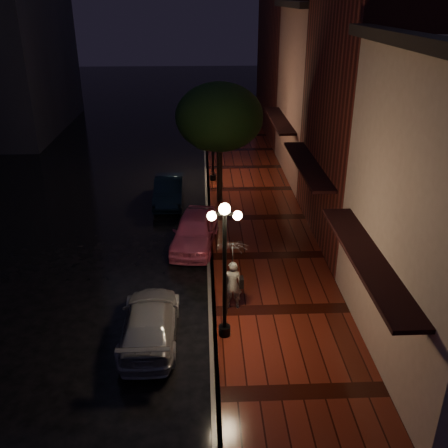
% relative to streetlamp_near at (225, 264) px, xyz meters
% --- Properties ---
extents(ground, '(120.00, 120.00, 0.00)m').
position_rel_streetlamp_near_xyz_m(ground, '(-0.35, 5.00, -2.60)').
color(ground, black).
rests_on(ground, ground).
extents(sidewalk, '(4.50, 60.00, 0.15)m').
position_rel_streetlamp_near_xyz_m(sidewalk, '(1.90, 5.00, -2.53)').
color(sidewalk, '#42130B').
rests_on(sidewalk, ground).
extents(curb, '(0.25, 60.00, 0.15)m').
position_rel_streetlamp_near_xyz_m(curb, '(-0.35, 5.00, -2.53)').
color(curb, '#595451').
rests_on(curb, ground).
extents(storefront_mid, '(5.00, 8.00, 11.00)m').
position_rel_streetlamp_near_xyz_m(storefront_mid, '(6.65, 7.00, 2.90)').
color(storefront_mid, '#511914').
rests_on(storefront_mid, ground).
extents(storefront_far, '(5.00, 8.00, 9.00)m').
position_rel_streetlamp_near_xyz_m(storefront_far, '(6.65, 15.00, 1.90)').
color(storefront_far, '#8C5951').
rests_on(storefront_far, ground).
extents(storefront_extra, '(5.00, 12.00, 10.00)m').
position_rel_streetlamp_near_xyz_m(storefront_extra, '(6.65, 25.00, 2.40)').
color(storefront_extra, '#511914').
rests_on(storefront_extra, ground).
extents(streetlamp_near, '(0.96, 0.36, 4.31)m').
position_rel_streetlamp_near_xyz_m(streetlamp_near, '(0.00, 0.00, 0.00)').
color(streetlamp_near, black).
rests_on(streetlamp_near, sidewalk).
extents(streetlamp_far, '(0.96, 0.36, 4.31)m').
position_rel_streetlamp_near_xyz_m(streetlamp_far, '(0.00, 14.00, 0.00)').
color(streetlamp_far, black).
rests_on(streetlamp_far, sidewalk).
extents(street_tree, '(4.16, 4.16, 5.80)m').
position_rel_streetlamp_near_xyz_m(street_tree, '(0.26, 10.99, 1.64)').
color(street_tree, black).
rests_on(street_tree, sidewalk).
extents(pink_car, '(2.22, 4.33, 1.41)m').
position_rel_streetlamp_near_xyz_m(pink_car, '(-0.95, 6.26, -1.90)').
color(pink_car, '#E96088').
rests_on(pink_car, ground).
extents(navy_car, '(1.40, 3.98, 1.31)m').
position_rel_streetlamp_near_xyz_m(navy_car, '(-2.29, 11.11, -1.95)').
color(navy_car, black).
rests_on(navy_car, ground).
extents(silver_car, '(1.73, 4.18, 1.21)m').
position_rel_streetlamp_near_xyz_m(silver_car, '(-2.25, 0.10, -2.00)').
color(silver_car, '#97989E').
rests_on(silver_car, ground).
extents(woman_with_umbrella, '(0.99, 1.00, 2.37)m').
position_rel_streetlamp_near_xyz_m(woman_with_umbrella, '(0.33, 1.49, -0.88)').
color(woman_with_umbrella, silver).
rests_on(woman_with_umbrella, sidewalk).
extents(parking_meter, '(0.13, 0.11, 1.36)m').
position_rel_streetlamp_near_xyz_m(parking_meter, '(0.11, 1.10, -1.63)').
color(parking_meter, black).
rests_on(parking_meter, sidewalk).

